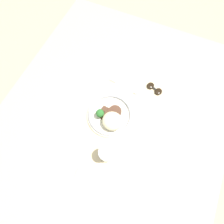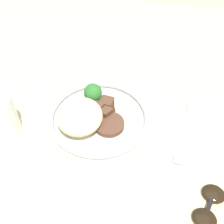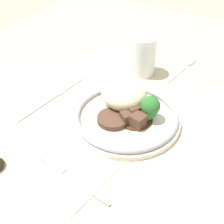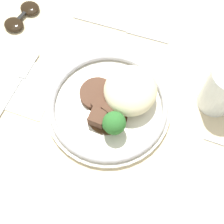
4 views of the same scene
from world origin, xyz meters
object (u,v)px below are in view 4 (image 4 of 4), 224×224
(plate, at_px, (115,103))
(sunglasses, at_px, (22,16))
(knife, at_px, (124,30))
(juice_glass, at_px, (221,90))
(fork, at_px, (20,80))

(plate, distance_m, sunglasses, 0.30)
(knife, bearing_deg, sunglasses, -169.91)
(sunglasses, bearing_deg, knife, 24.92)
(plate, xyz_separation_m, juice_glass, (0.19, 0.06, 0.03))
(knife, bearing_deg, fork, -130.72)
(fork, bearing_deg, juice_glass, -74.94)
(knife, bearing_deg, juice_glass, -26.91)
(plate, bearing_deg, juice_glass, 19.01)
(juice_glass, bearing_deg, fork, -171.64)
(fork, xyz_separation_m, sunglasses, (-0.06, 0.15, 0.00))
(plate, relative_size, sunglasses, 2.33)
(fork, distance_m, knife, 0.25)
(knife, bearing_deg, plate, -78.24)
(plate, distance_m, juice_glass, 0.20)
(fork, relative_size, knife, 0.80)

